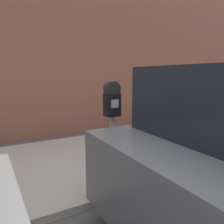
# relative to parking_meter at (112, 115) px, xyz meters

# --- Properties ---
(ground_plane) EXTENTS (60.00, 60.00, 0.00)m
(ground_plane) POSITION_rel_parking_meter_xyz_m (0.54, -1.00, -1.11)
(ground_plane) COLOR #515154
(sidewalk) EXTENTS (24.00, 2.80, 0.10)m
(sidewalk) POSITION_rel_parking_meter_xyz_m (0.54, 1.20, -1.06)
(sidewalk) COLOR #ADAAA3
(sidewalk) RESTS_ON ground_plane
(building_facade) EXTENTS (24.00, 0.30, 5.45)m
(building_facade) POSITION_rel_parking_meter_xyz_m (0.54, 3.34, 1.62)
(building_facade) COLOR #935642
(building_facade) RESTS_ON ground_plane
(parking_meter) EXTENTS (0.20, 0.15, 1.44)m
(parking_meter) POSITION_rel_parking_meter_xyz_m (0.00, 0.00, 0.00)
(parking_meter) COLOR gray
(parking_meter) RESTS_ON sidewalk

